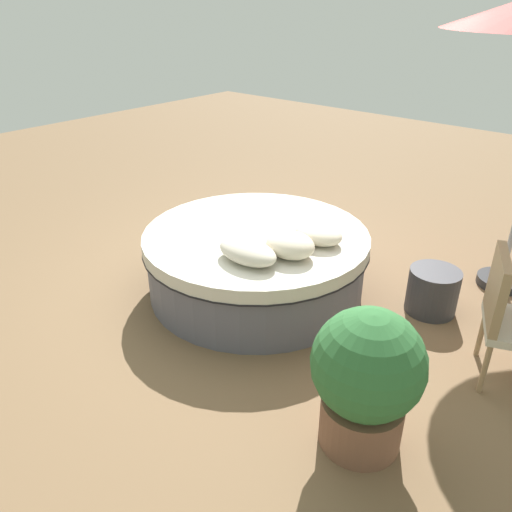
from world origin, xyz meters
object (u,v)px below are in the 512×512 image
round_bed (256,261)px  side_table (433,291)px  patio_chair (510,312)px  throw_pillow_2 (319,234)px  throw_pillow_0 (248,252)px  planter (366,377)px  throw_pillow_1 (290,245)px

round_bed → side_table: bearing=27.8°
patio_chair → side_table: 0.96m
patio_chair → throw_pillow_2: bearing=-110.8°
throw_pillow_0 → planter: bearing=-19.9°
round_bed → throw_pillow_0: 0.68m
round_bed → throw_pillow_2: bearing=19.7°
round_bed → planter: planter is taller
planter → side_table: size_ratio=2.16×
round_bed → planter: (1.70, -0.97, 0.21)m
throw_pillow_0 → throw_pillow_1: 0.36m
throw_pillow_1 → side_table: (0.90, 0.92, -0.50)m
patio_chair → planter: size_ratio=1.03×
throw_pillow_1 → planter: planter is taller
round_bed → patio_chair: (2.14, 0.23, 0.25)m
round_bed → patio_chair: bearing=6.0°
planter → throw_pillow_1: bearing=146.0°
throw_pillow_0 → patio_chair: 1.96m
throw_pillow_0 → side_table: size_ratio=1.23×
round_bed → throw_pillow_1: (0.51, -0.17, 0.40)m
round_bed → throw_pillow_2: 0.69m
throw_pillow_2 → throw_pillow_1: bearing=-95.2°
planter → side_table: (-0.28, 1.71, -0.31)m
round_bed → side_table: size_ratio=4.68×
side_table → round_bed: bearing=-152.2°
patio_chair → side_table: patio_chair is taller
round_bed → side_table: 1.60m
throw_pillow_2 → planter: bearing=-45.4°
round_bed → planter: bearing=-29.7°
throw_pillow_2 → round_bed: bearing=-160.3°
throw_pillow_2 → patio_chair: 1.60m
throw_pillow_1 → side_table: size_ratio=0.96×
throw_pillow_1 → side_table: bearing=45.5°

